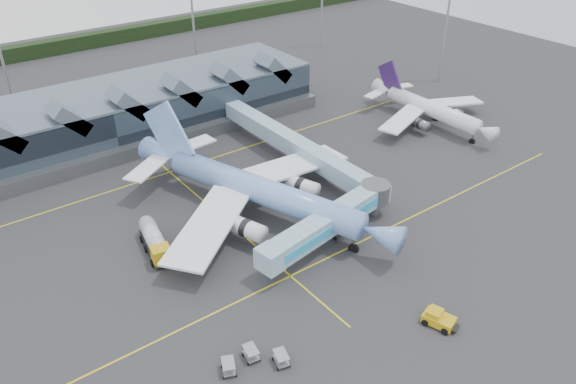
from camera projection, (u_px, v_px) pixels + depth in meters
ground at (257, 247)px, 81.48m from camera, size 260.00×260.00×0.00m
taxi_stripes at (222, 217)px, 88.32m from camera, size 120.00×60.00×0.01m
tree_line_far at (35, 50)px, 155.68m from camera, size 260.00×4.00×4.00m
terminal at (98, 119)px, 108.74m from camera, size 90.00×22.25×12.52m
light_masts at (178, 39)px, 128.70m from camera, size 132.40×42.56×22.45m
main_airliner at (254, 188)px, 86.90m from camera, size 39.77×46.81×15.48m
regional_jet at (428, 108)px, 116.98m from camera, size 29.30×31.79×10.95m
jet_bridge at (336, 218)px, 81.19m from camera, size 26.59×7.94×5.60m
fuel_truck at (154, 239)px, 79.95m from camera, size 4.31×10.27×3.41m
pushback_tug at (439, 319)px, 67.89m from camera, size 3.58×4.62×1.87m
baggage_carts at (254, 359)px, 62.48m from camera, size 7.42×5.02×1.49m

